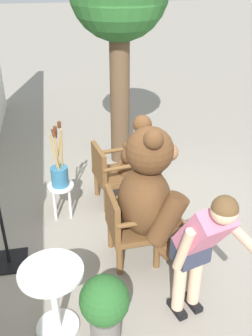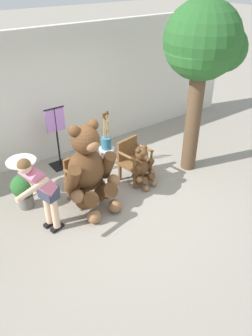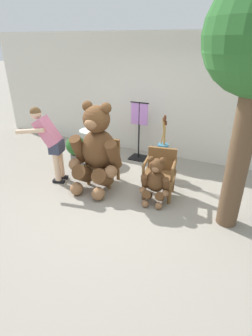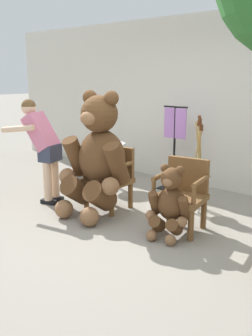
# 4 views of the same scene
# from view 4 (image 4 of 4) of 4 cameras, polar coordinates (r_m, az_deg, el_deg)

# --- Properties ---
(ground_plane) EXTENTS (60.00, 60.00, 0.00)m
(ground_plane) POSITION_cam_4_polar(r_m,az_deg,el_deg) (4.67, -1.17, -9.21)
(ground_plane) COLOR gray
(back_wall) EXTENTS (10.00, 0.16, 2.80)m
(back_wall) POSITION_cam_4_polar(r_m,az_deg,el_deg) (6.31, 13.65, 9.60)
(back_wall) COLOR silver
(back_wall) RESTS_ON ground
(wooden_chair_left) EXTENTS (0.59, 0.55, 0.86)m
(wooden_chair_left) POSITION_cam_4_polar(r_m,az_deg,el_deg) (5.26, -2.29, -1.22)
(wooden_chair_left) COLOR brown
(wooden_chair_left) RESTS_ON ground
(wooden_chair_right) EXTENTS (0.64, 0.60, 0.86)m
(wooden_chair_right) POSITION_cam_4_polar(r_m,az_deg,el_deg) (4.57, 8.57, -3.72)
(wooden_chair_right) COLOR brown
(wooden_chair_right) RESTS_ON ground
(teddy_bear_large) EXTENTS (0.99, 0.96, 1.65)m
(teddy_bear_large) POSITION_cam_4_polar(r_m,az_deg,el_deg) (4.98, -4.37, 1.99)
(teddy_bear_large) COLOR brown
(teddy_bear_large) RESTS_ON ground
(teddy_bear_small) EXTENTS (0.52, 0.52, 0.85)m
(teddy_bear_small) POSITION_cam_4_polar(r_m,az_deg,el_deg) (4.35, 6.72, -5.21)
(teddy_bear_small) COLOR brown
(teddy_bear_small) RESTS_ON ground
(person_visitor) EXTENTS (0.76, 0.62, 1.51)m
(person_visitor) POSITION_cam_4_polar(r_m,az_deg,el_deg) (5.56, -12.65, 3.93)
(person_visitor) COLOR black
(person_visitor) RESTS_ON ground
(white_stool) EXTENTS (0.34, 0.34, 0.46)m
(white_stool) POSITION_cam_4_polar(r_m,az_deg,el_deg) (5.27, 10.79, -2.65)
(white_stool) COLOR white
(white_stool) RESTS_ON ground
(brush_bucket) EXTENTS (0.22, 0.22, 0.87)m
(brush_bucket) POSITION_cam_4_polar(r_m,az_deg,el_deg) (5.19, 10.93, 0.41)
(brush_bucket) COLOR teal
(brush_bucket) RESTS_ON white_stool
(round_side_table) EXTENTS (0.56, 0.56, 0.72)m
(round_side_table) POSITION_cam_4_polar(r_m,az_deg,el_deg) (6.39, -2.65, 1.38)
(round_side_table) COLOR white
(round_side_table) RESTS_ON ground
(potted_plant) EXTENTS (0.44, 0.44, 0.68)m
(potted_plant) POSITION_cam_4_polar(r_m,az_deg,el_deg) (6.22, -6.44, 0.48)
(potted_plant) COLOR slate
(potted_plant) RESTS_ON ground
(clothing_display_stand) EXTENTS (0.44, 0.40, 1.36)m
(clothing_display_stand) POSITION_cam_4_polar(r_m,az_deg,el_deg) (6.13, 7.38, 3.34)
(clothing_display_stand) COLOR black
(clothing_display_stand) RESTS_ON ground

